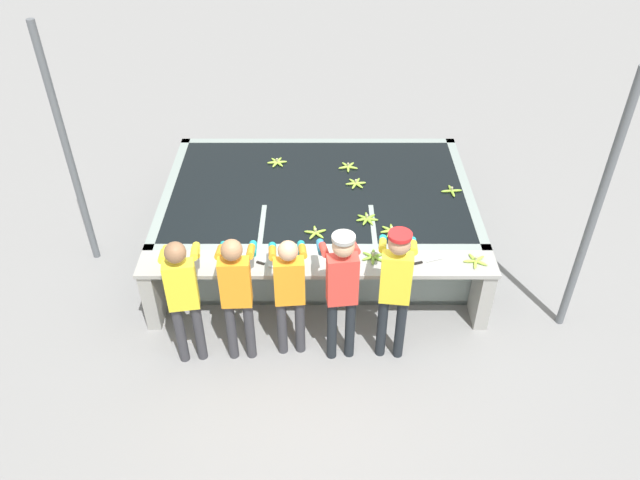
{
  "coord_description": "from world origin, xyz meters",
  "views": [
    {
      "loc": [
        0.03,
        -5.15,
        5.36
      ],
      "look_at": [
        0.0,
        0.98,
        0.61
      ],
      "focal_mm": 35.0,
      "sensor_mm": 36.0,
      "label": 1
    }
  ],
  "objects_px": {
    "worker_0": "(185,291)",
    "worker_1": "(239,289)",
    "banana_bunch_floating_2": "(369,219)",
    "banana_bunch_floating_5": "(318,233)",
    "worker_2": "(292,287)",
    "banana_bunch_floating_0": "(358,183)",
    "knife_0": "(426,262)",
    "worker_4": "(398,283)",
    "banana_bunch_floating_6": "(280,162)",
    "support_post_right": "(598,214)",
    "banana_bunch_ledge_2": "(376,257)",
    "banana_bunch_ledge_0": "(478,261)",
    "worker_3": "(344,285)",
    "knife_1": "(268,264)",
    "support_post_left": "(71,152)",
    "banana_bunch_floating_3": "(351,167)",
    "banana_bunch_ledge_1": "(178,260)",
    "banana_bunch_floating_4": "(394,231)",
    "banana_bunch_floating_1": "(454,191)"
  },
  "relations": [
    {
      "from": "worker_0",
      "to": "worker_1",
      "type": "xyz_separation_m",
      "value": [
        0.55,
        0.04,
        0.0
      ]
    },
    {
      "from": "banana_bunch_floating_2",
      "to": "banana_bunch_floating_5",
      "type": "bearing_deg",
      "value": -155.75
    },
    {
      "from": "worker_2",
      "to": "banana_bunch_floating_0",
      "type": "relative_size",
      "value": 5.53
    },
    {
      "from": "knife_0",
      "to": "worker_4",
      "type": "bearing_deg",
      "value": -125.15
    },
    {
      "from": "banana_bunch_floating_6",
      "to": "support_post_right",
      "type": "relative_size",
      "value": 0.09
    },
    {
      "from": "banana_bunch_ledge_2",
      "to": "banana_bunch_ledge_0",
      "type": "bearing_deg",
      "value": -3.72
    },
    {
      "from": "worker_2",
      "to": "support_post_right",
      "type": "relative_size",
      "value": 0.49
    },
    {
      "from": "worker_3",
      "to": "banana_bunch_floating_2",
      "type": "relative_size",
      "value": 6.04
    },
    {
      "from": "worker_1",
      "to": "banana_bunch_floating_6",
      "type": "distance_m",
      "value": 2.75
    },
    {
      "from": "knife_1",
      "to": "banana_bunch_ledge_0",
      "type": "bearing_deg",
      "value": 1.29
    },
    {
      "from": "worker_3",
      "to": "knife_1",
      "type": "relative_size",
      "value": 5.11
    },
    {
      "from": "worker_4",
      "to": "support_post_right",
      "type": "xyz_separation_m",
      "value": [
        2.09,
        0.47,
        0.55
      ]
    },
    {
      "from": "support_post_left",
      "to": "knife_1",
      "type": "bearing_deg",
      "value": -26.75
    },
    {
      "from": "worker_1",
      "to": "banana_bunch_floating_5",
      "type": "bearing_deg",
      "value": 53.39
    },
    {
      "from": "worker_4",
      "to": "banana_bunch_floating_6",
      "type": "bearing_deg",
      "value": 117.01
    },
    {
      "from": "worker_3",
      "to": "banana_bunch_floating_6",
      "type": "height_order",
      "value": "worker_3"
    },
    {
      "from": "worker_3",
      "to": "worker_4",
      "type": "distance_m",
      "value": 0.56
    },
    {
      "from": "banana_bunch_floating_3",
      "to": "banana_bunch_ledge_1",
      "type": "bearing_deg",
      "value": -134.8
    },
    {
      "from": "banana_bunch_ledge_0",
      "to": "banana_bunch_floating_4",
      "type": "bearing_deg",
      "value": 147.55
    },
    {
      "from": "worker_1",
      "to": "worker_3",
      "type": "xyz_separation_m",
      "value": [
        1.1,
        0.01,
        0.05
      ]
    },
    {
      "from": "banana_bunch_floating_0",
      "to": "knife_1",
      "type": "distance_m",
      "value": 1.99
    },
    {
      "from": "worker_4",
      "to": "banana_bunch_floating_1",
      "type": "relative_size",
      "value": 6.07
    },
    {
      "from": "support_post_right",
      "to": "banana_bunch_floating_1",
      "type": "bearing_deg",
      "value": 127.29
    },
    {
      "from": "banana_bunch_floating_0",
      "to": "banana_bunch_floating_5",
      "type": "xyz_separation_m",
      "value": [
        -0.53,
        -1.09,
        0.0
      ]
    },
    {
      "from": "worker_1",
      "to": "banana_bunch_floating_3",
      "type": "bearing_deg",
      "value": 64.25
    },
    {
      "from": "banana_bunch_ledge_1",
      "to": "support_post_left",
      "type": "xyz_separation_m",
      "value": [
        -1.4,
        1.16,
        0.72
      ]
    },
    {
      "from": "worker_4",
      "to": "banana_bunch_ledge_2",
      "type": "xyz_separation_m",
      "value": [
        -0.18,
        0.63,
        -0.16
      ]
    },
    {
      "from": "banana_bunch_floating_0",
      "to": "banana_bunch_floating_3",
      "type": "distance_m",
      "value": 0.43
    },
    {
      "from": "banana_bunch_floating_2",
      "to": "support_post_left",
      "type": "distance_m",
      "value": 3.7
    },
    {
      "from": "worker_1",
      "to": "banana_bunch_ledge_0",
      "type": "distance_m",
      "value": 2.69
    },
    {
      "from": "banana_bunch_floating_2",
      "to": "banana_bunch_ledge_0",
      "type": "xyz_separation_m",
      "value": [
        1.17,
        -0.81,
        0.0
      ]
    },
    {
      "from": "banana_bunch_floating_5",
      "to": "support_post_left",
      "type": "bearing_deg",
      "value": 167.86
    },
    {
      "from": "worker_4",
      "to": "banana_bunch_floating_6",
      "type": "height_order",
      "value": "worker_4"
    },
    {
      "from": "worker_2",
      "to": "banana_bunch_floating_1",
      "type": "bearing_deg",
      "value": 43.32
    },
    {
      "from": "banana_bunch_floating_4",
      "to": "banana_bunch_ledge_0",
      "type": "height_order",
      "value": "banana_bunch_ledge_0"
    },
    {
      "from": "worker_2",
      "to": "knife_0",
      "type": "bearing_deg",
      "value": 18.12
    },
    {
      "from": "worker_0",
      "to": "banana_bunch_floating_5",
      "type": "relative_size",
      "value": 5.93
    },
    {
      "from": "support_post_right",
      "to": "banana_bunch_ledge_0",
      "type": "bearing_deg",
      "value": 176.08
    },
    {
      "from": "banana_bunch_floating_4",
      "to": "banana_bunch_floating_6",
      "type": "relative_size",
      "value": 1.0
    },
    {
      "from": "banana_bunch_floating_1",
      "to": "banana_bunch_floating_5",
      "type": "xyz_separation_m",
      "value": [
        -1.77,
        -0.91,
        -0.0
      ]
    },
    {
      "from": "worker_4",
      "to": "support_post_right",
      "type": "height_order",
      "value": "support_post_right"
    },
    {
      "from": "banana_bunch_ledge_2",
      "to": "worker_4",
      "type": "bearing_deg",
      "value": -73.92
    },
    {
      "from": "banana_bunch_floating_1",
      "to": "banana_bunch_floating_5",
      "type": "relative_size",
      "value": 1.02
    },
    {
      "from": "banana_bunch_floating_5",
      "to": "banana_bunch_floating_3",
      "type": "bearing_deg",
      "value": 73.69
    },
    {
      "from": "banana_bunch_floating_0",
      "to": "support_post_left",
      "type": "height_order",
      "value": "support_post_left"
    },
    {
      "from": "worker_4",
      "to": "banana_bunch_ledge_1",
      "type": "bearing_deg",
      "value": 166.93
    },
    {
      "from": "worker_4",
      "to": "banana_bunch_ledge_2",
      "type": "relative_size",
      "value": 6.07
    },
    {
      "from": "banana_bunch_floating_5",
      "to": "banana_bunch_ledge_2",
      "type": "height_order",
      "value": "banana_bunch_ledge_2"
    },
    {
      "from": "banana_bunch_floating_0",
      "to": "knife_1",
      "type": "relative_size",
      "value": 0.85
    },
    {
      "from": "worker_2",
      "to": "banana_bunch_floating_0",
      "type": "xyz_separation_m",
      "value": [
        0.8,
        2.11,
        -0.05
      ]
    }
  ]
}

